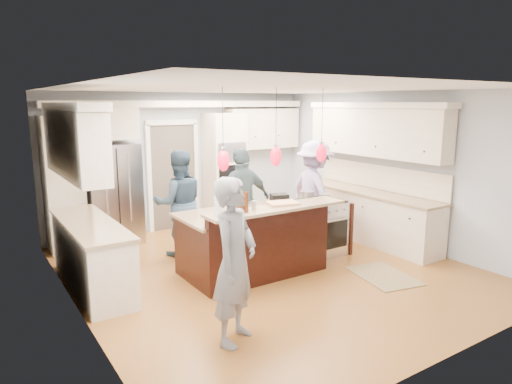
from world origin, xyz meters
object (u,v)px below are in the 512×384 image
(refrigerator, at_px, (113,194))
(person_far_left, at_px, (179,203))
(island_range, at_px, (320,227))
(person_bar_end, at_px, (235,261))
(kitchen_island, at_px, (252,240))

(refrigerator, bearing_deg, person_far_left, -59.45)
(island_range, xyz_separation_m, person_bar_end, (-2.66, -1.68, 0.43))
(refrigerator, height_order, kitchen_island, refrigerator)
(refrigerator, distance_m, island_range, 3.71)
(kitchen_island, height_order, island_range, kitchen_island)
(person_bar_end, bearing_deg, person_far_left, 42.86)
(refrigerator, xyz_separation_m, island_range, (2.71, -2.49, -0.44))
(refrigerator, relative_size, kitchen_island, 0.86)
(person_bar_end, bearing_deg, refrigerator, 56.54)
(kitchen_island, bearing_deg, refrigerator, 116.90)
(island_range, relative_size, person_bar_end, 0.52)
(refrigerator, relative_size, person_bar_end, 1.01)
(refrigerator, xyz_separation_m, person_far_left, (0.73, -1.23, -0.02))
(island_range, xyz_separation_m, person_far_left, (-1.98, 1.26, 0.42))
(island_range, height_order, person_bar_end, person_bar_end)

